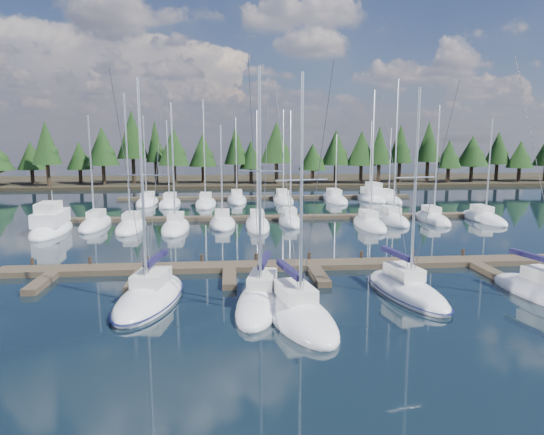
{
  "coord_description": "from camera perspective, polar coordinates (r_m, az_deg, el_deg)",
  "views": [
    {
      "loc": [
        -5.97,
        -15.99,
        9.26
      ],
      "look_at": [
        -2.55,
        22.0,
        3.1
      ],
      "focal_mm": 32.0,
      "sensor_mm": 36.0,
      "label": 1
    }
  ],
  "objects": [
    {
      "name": "back_sailboat_rows",
      "position": [
        62.7,
        0.65,
        0.92
      ],
      "size": [
        46.19,
        32.86,
        16.49
      ],
      "color": "white",
      "rests_on": "ground"
    },
    {
      "name": "back_docks",
      "position": [
        66.46,
        0.06,
        1.34
      ],
      "size": [
        50.0,
        21.8,
        0.4
      ],
      "color": "#4B3F2F",
      "rests_on": "ground"
    },
    {
      "name": "motor_yacht_right",
      "position": [
        76.54,
        11.73,
        2.41
      ],
      "size": [
        3.53,
        9.19,
        4.52
      ],
      "color": "white",
      "rests_on": "ground"
    },
    {
      "name": "front_sailboat_4",
      "position": [
        30.53,
        15.52,
        -8.27
      ],
      "size": [
        4.19,
        8.77,
        12.92
      ],
      "color": "white",
      "rests_on": "ground"
    },
    {
      "name": "front_sailboat_1",
      "position": [
        29.13,
        -14.18,
        -9.08
      ],
      "size": [
        4.65,
        9.08,
        13.32
      ],
      "color": "white",
      "rests_on": "ground"
    },
    {
      "name": "motor_yacht_left",
      "position": [
        53.86,
        -24.53,
        -0.97
      ],
      "size": [
        4.07,
        10.27,
        5.04
      ],
      "color": "white",
      "rests_on": "ground"
    },
    {
      "name": "ground",
      "position": [
        47.29,
        2.21,
        -2.12
      ],
      "size": [
        260.0,
        260.0,
        0.0
      ],
      "primitive_type": "plane",
      "color": "black",
      "rests_on": "ground"
    },
    {
      "name": "far_shore",
      "position": [
        106.53,
        -1.92,
        4.34
      ],
      "size": [
        220.0,
        30.0,
        0.6
      ],
      "primitive_type": "cube",
      "color": "black",
      "rests_on": "ground"
    },
    {
      "name": "main_dock",
      "position": [
        35.06,
        4.86,
        -5.83
      ],
      "size": [
        44.0,
        6.13,
        0.9
      ],
      "color": "#4B3F2F",
      "rests_on": "ground"
    },
    {
      "name": "front_sailboat_3",
      "position": [
        25.85,
        2.99,
        -11.16
      ],
      "size": [
        4.59,
        9.03,
        13.24
      ],
      "color": "white",
      "rests_on": "ground"
    },
    {
      "name": "tree_line",
      "position": [
        96.53,
        -0.27,
        8.0
      ],
      "size": [
        183.33,
        11.87,
        14.43
      ],
      "color": "black",
      "rests_on": "far_shore"
    },
    {
      "name": "front_sailboat_2",
      "position": [
        27.84,
        -1.25,
        -9.61
      ],
      "size": [
        4.23,
        8.91,
        13.8
      ],
      "color": "white",
      "rests_on": "ground"
    }
  ]
}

